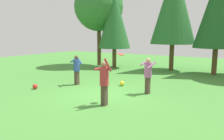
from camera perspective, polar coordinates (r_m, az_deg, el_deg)
The scene contains 11 objects.
ground_plane at distance 10.07m, azimuth -2.21°, elevation -6.46°, with size 40.00×40.00×0.00m, color #478C38.
person_thrower at distance 8.41m, azimuth -2.02°, elevation -2.50°, with size 0.58×0.59×1.87m.
person_catcher at distance 10.22m, azimuth 9.25°, elevation -0.70°, with size 0.63×0.68×1.65m.
person_bystander at distance 12.09m, azimuth -9.11°, elevation 0.64°, with size 0.67×0.64×1.60m.
frisbee at distance 8.89m, azimuth 2.23°, elevation 4.09°, with size 0.31×0.31×0.10m.
ball_yellow at distance 11.81m, azimuth 2.61°, elevation -3.46°, with size 0.26×0.26×0.26m, color yellow.
ball_red at distance 11.77m, azimuth -19.20°, elevation -4.05°, with size 0.25×0.25×0.25m, color red.
tree_far_left at distance 19.77m, azimuth -3.43°, elevation 15.95°, with size 4.20×4.20×7.18m.
tree_right at distance 16.48m, azimuth 25.74°, elevation 14.29°, with size 2.98×2.98×7.11m.
tree_center at distance 17.49m, azimuth 15.62°, elevation 16.06°, with size 3.29×3.29×7.86m.
tree_left at distance 18.21m, azimuth 0.62°, elevation 12.92°, with size 2.62×2.62×6.27m.
Camera 1 is at (5.51, -7.98, 2.70)m, focal length 35.50 mm.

